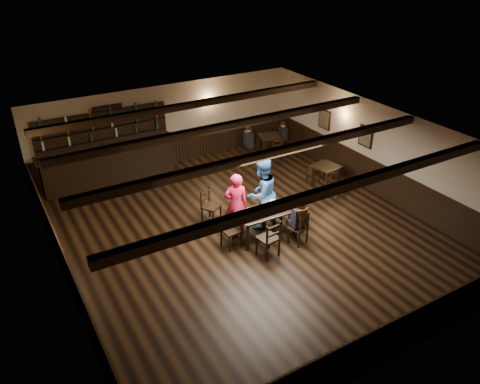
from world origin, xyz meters
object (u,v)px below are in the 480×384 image
dining_table (266,214)px  woman_pink (236,204)px  chair_near_right (301,227)px  man_blue (261,193)px  bar_counter (108,159)px  cake (250,212)px  chair_near_left (271,237)px

dining_table → woman_pink: bearing=136.5°
chair_near_right → man_blue: 1.35m
chair_near_right → man_blue: man_blue is taller
dining_table → chair_near_right: 0.94m
dining_table → bar_counter: bearing=115.6°
chair_near_right → cake: chair_near_right is taller
cake → bar_counter: 5.49m
cake → chair_near_right: bearing=-39.7°
chair_near_right → woman_pink: size_ratio=0.51×
man_blue → cake: man_blue is taller
chair_near_right → dining_table: bearing=128.5°
chair_near_left → bar_counter: bearing=109.4°
bar_counter → man_blue: bearing=-60.5°
chair_near_right → man_blue: (-0.40, 1.20, 0.48)m
man_blue → bar_counter: bearing=-74.9°
chair_near_left → woman_pink: size_ratio=0.58×
chair_near_left → cake: size_ratio=3.02×
man_blue → bar_counter: (-2.65, 4.69, -0.26)m
woman_pink → cake: size_ratio=5.23×
bar_counter → chair_near_left: bearing=-70.6°
dining_table → chair_near_right: bearing=-51.5°
chair_near_right → bar_counter: bar_counter is taller
dining_table → man_blue: size_ratio=0.78×
dining_table → chair_near_right: (0.57, -0.72, -0.16)m
chair_near_left → man_blue: man_blue is taller
woman_pink → bar_counter: (-1.92, 4.64, -0.12)m
man_blue → bar_counter: 5.39m
chair_near_right → bar_counter: (-3.05, 5.89, 0.22)m
dining_table → woman_pink: (-0.56, 0.53, 0.18)m
dining_table → chair_near_right: size_ratio=1.77×
dining_table → bar_counter: size_ratio=0.36×
woman_pink → man_blue: 0.75m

